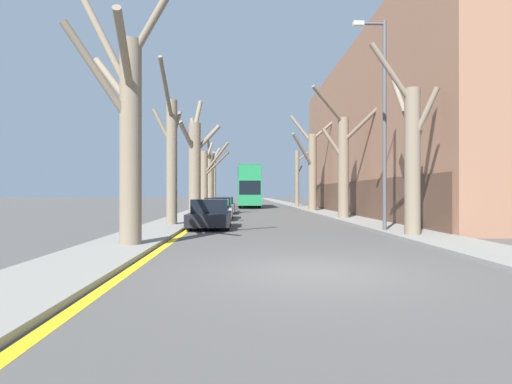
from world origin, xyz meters
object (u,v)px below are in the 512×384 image
(street_tree_left_1, at_px, (171,157))
(street_tree_right_0, at_px, (412,151))
(parked_car_2, at_px, (223,206))
(street_tree_right_1, at_px, (343,162))
(parked_car_0, at_px, (210,214))
(street_tree_right_3, at_px, (298,177))
(street_tree_left_2, at_px, (195,162))
(street_tree_left_4, at_px, (210,177))
(double_decker_bus, at_px, (249,185))
(street_tree_left_5, at_px, (213,179))
(lamp_post, at_px, (382,115))
(street_tree_left_0, at_px, (128,125))
(parked_car_1, at_px, (218,209))
(street_tree_left_3, at_px, (205,175))
(street_tree_right_2, at_px, (312,167))

(street_tree_left_1, xyz_separation_m, street_tree_right_0, (9.79, -5.15, -0.23))
(street_tree_left_1, bearing_deg, parked_car_2, 81.00)
(street_tree_right_1, height_order, parked_car_0, street_tree_right_1)
(street_tree_right_3, relative_size, parked_car_0, 1.81)
(street_tree_left_2, distance_m, street_tree_left_4, 15.37)
(double_decker_bus, bearing_deg, street_tree_right_3, -4.34)
(street_tree_right_1, bearing_deg, parked_car_0, -143.59)
(street_tree_left_2, distance_m, street_tree_right_3, 20.13)
(street_tree_left_5, bearing_deg, double_decker_bus, -49.43)
(street_tree_left_2, relative_size, street_tree_left_4, 1.11)
(street_tree_left_5, distance_m, street_tree_right_0, 38.02)
(street_tree_right_3, relative_size, lamp_post, 0.85)
(lamp_post, bearing_deg, street_tree_left_5, 105.15)
(street_tree_left_1, xyz_separation_m, lamp_post, (9.32, -3.37, 1.45))
(street_tree_right_1, bearing_deg, street_tree_left_5, 110.49)
(street_tree_left_2, height_order, street_tree_left_5, street_tree_left_2)
(street_tree_left_0, distance_m, parked_car_1, 13.73)
(street_tree_left_3, bearing_deg, street_tree_left_1, -90.86)
(parked_car_1, bearing_deg, street_tree_left_4, 96.11)
(parked_car_1, distance_m, lamp_post, 12.32)
(parked_car_1, bearing_deg, parked_car_2, 90.00)
(street_tree_right_1, bearing_deg, parked_car_2, 135.84)
(parked_car_1, bearing_deg, street_tree_left_0, -98.37)
(street_tree_left_1, height_order, parked_car_0, street_tree_left_1)
(parked_car_2, bearing_deg, street_tree_left_3, 119.57)
(street_tree_left_2, bearing_deg, parked_car_1, -56.76)
(double_decker_bus, bearing_deg, parked_car_2, -99.61)
(street_tree_left_4, bearing_deg, street_tree_left_2, -89.42)
(street_tree_left_5, height_order, parked_car_1, street_tree_left_5)
(street_tree_right_1, distance_m, parked_car_1, 8.38)
(street_tree_left_2, bearing_deg, street_tree_left_5, 90.85)
(street_tree_left_0, distance_m, street_tree_left_2, 15.96)
(street_tree_left_1, height_order, street_tree_left_2, street_tree_left_2)
(parked_car_0, bearing_deg, street_tree_right_1, 36.41)
(street_tree_left_5, height_order, parked_car_2, street_tree_left_5)
(street_tree_left_0, xyz_separation_m, street_tree_left_4, (0.01, 31.32, -0.36))
(street_tree_left_4, relative_size, parked_car_2, 1.66)
(street_tree_left_5, height_order, parked_car_0, street_tree_left_5)
(street_tree_right_3, bearing_deg, parked_car_0, -106.55)
(street_tree_right_3, relative_size, parked_car_2, 1.66)
(street_tree_left_4, distance_m, parked_car_1, 18.39)
(parked_car_1, xyz_separation_m, lamp_post, (7.33, -8.94, 4.25))
(street_tree_left_2, height_order, lamp_post, lamp_post)
(street_tree_left_4, bearing_deg, street_tree_left_0, -90.02)
(lamp_post, bearing_deg, street_tree_left_2, 128.01)
(lamp_post, bearing_deg, street_tree_left_0, -155.17)
(street_tree_left_0, bearing_deg, street_tree_left_4, 89.98)
(street_tree_left_1, bearing_deg, street_tree_right_2, 57.86)
(street_tree_right_3, bearing_deg, street_tree_right_1, -90.35)
(street_tree_left_2, distance_m, lamp_post, 14.84)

